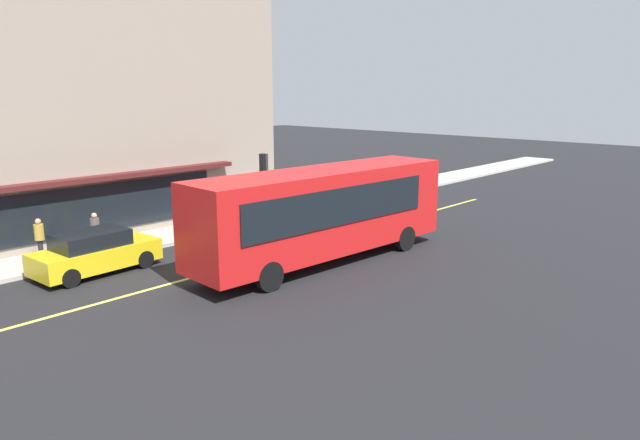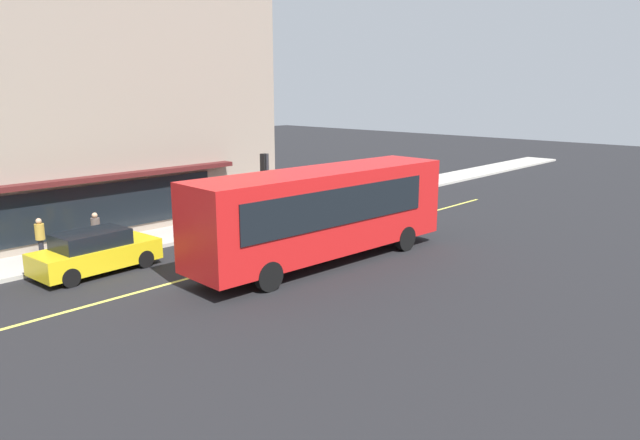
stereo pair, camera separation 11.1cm
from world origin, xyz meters
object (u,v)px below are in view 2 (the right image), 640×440
object	(u,v)px
bus	(323,210)
traffic_light	(265,171)
car_maroon	(303,209)
pedestrian_by_curb	(96,229)
pedestrian_at_corner	(212,202)
pedestrian_waiting	(40,235)
car_yellow	(95,252)

from	to	relation	value
bus	traffic_light	world-z (taller)	bus
bus	car_maroon	world-z (taller)	bus
pedestrian_by_curb	traffic_light	bearing A→B (deg)	-2.93
pedestrian_at_corner	pedestrian_waiting	bearing A→B (deg)	-176.66
car_yellow	pedestrian_waiting	world-z (taller)	pedestrian_waiting
car_yellow	pedestrian_by_curb	distance (m)	2.31
car_yellow	traffic_light	bearing A→B (deg)	9.51
car_yellow	pedestrian_by_curb	world-z (taller)	pedestrian_by_curb
pedestrian_waiting	pedestrian_at_corner	distance (m)	8.24
bus	pedestrian_by_curb	distance (m)	8.92
traffic_light	pedestrian_at_corner	world-z (taller)	traffic_light
car_yellow	pedestrian_waiting	bearing A→B (deg)	108.00
bus	car_maroon	xyz separation A→B (m)	(4.04, 5.08, -1.24)
car_yellow	pedestrian_by_curb	bearing A→B (deg)	62.19
pedestrian_waiting	car_yellow	bearing A→B (deg)	-72.00
traffic_light	car_maroon	xyz separation A→B (m)	(1.01, -1.53, -1.79)
car_maroon	pedestrian_at_corner	distance (m)	4.32
traffic_light	car_maroon	distance (m)	2.56
traffic_light	pedestrian_waiting	world-z (taller)	traffic_light
bus	traffic_light	size ratio (longest dim) A/B	3.51
pedestrian_waiting	bus	bearing A→B (deg)	-46.08
pedestrian_by_curb	car_maroon	bearing A→B (deg)	-11.71
traffic_light	pedestrian_at_corner	bearing A→B (deg)	145.34
bus	car_yellow	world-z (taller)	bus
pedestrian_waiting	pedestrian_at_corner	world-z (taller)	pedestrian_at_corner
car_yellow	pedestrian_at_corner	bearing A→B (deg)	22.37
car_yellow	bus	bearing A→B (deg)	-37.81
car_maroon	pedestrian_waiting	xyz separation A→B (m)	(-11.34, 2.50, 0.34)
traffic_light	pedestrian_at_corner	distance (m)	2.93
car_maroon	car_yellow	xyz separation A→B (m)	(-10.51, -0.07, 0.00)
traffic_light	pedestrian_by_curb	xyz separation A→B (m)	(-8.43, 0.43, -1.45)
bus	pedestrian_waiting	world-z (taller)	bus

